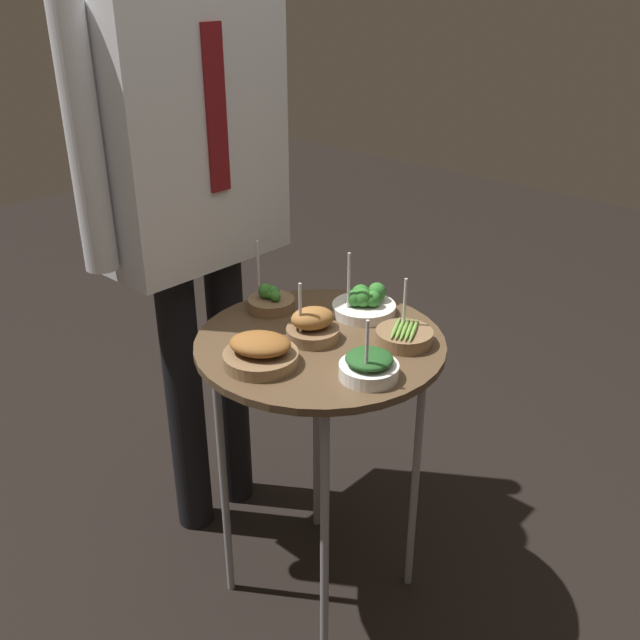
# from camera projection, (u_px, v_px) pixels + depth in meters

# --- Properties ---
(ground_plane) EXTENTS (8.00, 8.00, 0.00)m
(ground_plane) POSITION_uv_depth(u_px,v_px,m) (320.00, 584.00, 1.96)
(ground_plane) COLOR black
(serving_cart) EXTENTS (0.57, 0.57, 0.76)m
(serving_cart) POSITION_uv_depth(u_px,v_px,m) (320.00, 367.00, 1.65)
(serving_cart) COLOR brown
(serving_cart) RESTS_ON ground_plane
(bowl_roast_front_left) EXTENTS (0.16, 0.16, 0.07)m
(bowl_roast_front_left) POSITION_uv_depth(u_px,v_px,m) (261.00, 352.00, 1.51)
(bowl_roast_front_left) COLOR brown
(bowl_roast_front_left) RESTS_ON serving_cart
(bowl_roast_far_rim) EXTENTS (0.12, 0.12, 0.15)m
(bowl_roast_far_rim) POSITION_uv_depth(u_px,v_px,m) (313.00, 326.00, 1.61)
(bowl_roast_far_rim) COLOR brown
(bowl_roast_far_rim) RESTS_ON serving_cart
(bowl_spinach_mid_left) EXTENTS (0.12, 0.12, 0.15)m
(bowl_spinach_mid_left) POSITION_uv_depth(u_px,v_px,m) (369.00, 366.00, 1.46)
(bowl_spinach_mid_left) COLOR white
(bowl_spinach_mid_left) RESTS_ON serving_cart
(bowl_asparagus_mid_right) EXTENTS (0.13, 0.13, 0.14)m
(bowl_asparagus_mid_right) POSITION_uv_depth(u_px,v_px,m) (404.00, 336.00, 1.60)
(bowl_asparagus_mid_right) COLOR brown
(bowl_asparagus_mid_right) RESTS_ON serving_cart
(bowl_broccoli_center) EXTENTS (0.12, 0.12, 0.17)m
(bowl_broccoli_center) POSITION_uv_depth(u_px,v_px,m) (271.00, 301.00, 1.76)
(bowl_broccoli_center) COLOR brown
(bowl_broccoli_center) RESTS_ON serving_cart
(bowl_broccoli_back_left) EXTENTS (0.16, 0.16, 0.17)m
(bowl_broccoli_back_left) POSITION_uv_depth(u_px,v_px,m) (364.00, 303.00, 1.73)
(bowl_broccoli_back_left) COLOR silver
(bowl_broccoli_back_left) RESTS_ON serving_cart
(waiter_figure) EXTENTS (0.63, 0.24, 1.69)m
(waiter_figure) POSITION_uv_depth(u_px,v_px,m) (190.00, 169.00, 1.77)
(waiter_figure) COLOR black
(waiter_figure) RESTS_ON ground_plane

